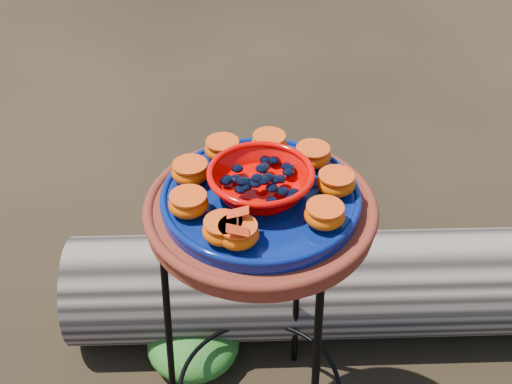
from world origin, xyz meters
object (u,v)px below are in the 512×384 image
at_px(terracotta_saucer, 261,211).
at_px(cobalt_plate, 261,199).
at_px(red_bowl, 261,183).
at_px(driftwood_log, 360,284).
at_px(plant_stand, 260,334).

height_order(terracotta_saucer, cobalt_plate, cobalt_plate).
height_order(red_bowl, driftwood_log, red_bowl).
relative_size(plant_stand, terracotta_saucer, 1.59).
bearing_deg(cobalt_plate, driftwood_log, 76.62).
bearing_deg(plant_stand, terracotta_saucer, 0.00).
bearing_deg(cobalt_plate, plant_stand, 0.00).
xyz_separation_m(cobalt_plate, red_bowl, (0.00, 0.00, 0.04)).
distance_m(plant_stand, red_bowl, 0.44).
distance_m(plant_stand, cobalt_plate, 0.40).
bearing_deg(driftwood_log, terracotta_saucer, -103.38).
distance_m(plant_stand, driftwood_log, 0.49).
xyz_separation_m(terracotta_saucer, driftwood_log, (0.10, 0.44, -0.56)).
relative_size(red_bowl, driftwood_log, 0.11).
xyz_separation_m(plant_stand, terracotta_saucer, (0.00, 0.00, 0.37)).
distance_m(cobalt_plate, red_bowl, 0.04).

